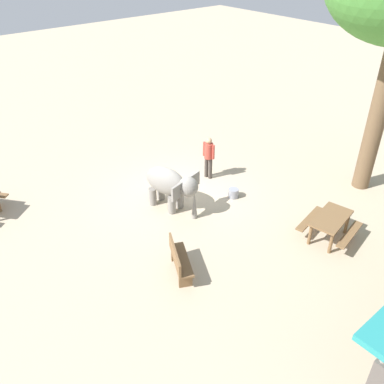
{
  "coord_description": "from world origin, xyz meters",
  "views": [
    {
      "loc": [
        7.55,
        9.71,
        7.96
      ],
      "look_at": [
        0.4,
        1.12,
        0.8
      ],
      "focal_mm": 38.73,
      "sensor_mm": 36.0,
      "label": 1
    }
  ],
  "objects": [
    {
      "name": "wooden_bench",
      "position": [
        2.49,
        3.09,
        0.47
      ],
      "size": [
        0.99,
        1.43,
        0.88
      ],
      "rotation": [
        0.0,
        0.0,
        1.1
      ],
      "color": "brown",
      "rests_on": "ground_plane"
    },
    {
      "name": "ground_plane",
      "position": [
        0.0,
        0.0,
        0.0
      ],
      "size": [
        60.0,
        60.0,
        0.0
      ],
      "primitive_type": "plane",
      "color": "#BAA88C"
    },
    {
      "name": "person_handler",
      "position": [
        -1.54,
        -0.25,
        0.95
      ],
      "size": [
        0.32,
        0.5,
        1.62
      ],
      "rotation": [
        0.0,
        0.0,
        0.21
      ],
      "color": "#3F3833",
      "rests_on": "ground_plane"
    },
    {
      "name": "elephant",
      "position": [
        0.75,
        0.45,
        0.91
      ],
      "size": [
        1.43,
        2.07,
        1.43
      ],
      "rotation": [
        0.0,
        0.0,
        1.8
      ],
      "color": "gray",
      "rests_on": "ground_plane"
    },
    {
      "name": "picnic_table_near",
      "position": [
        -1.89,
        4.78,
        0.59
      ],
      "size": [
        1.77,
        1.75,
        0.78
      ],
      "rotation": [
        0.0,
        0.0,
        3.34
      ],
      "color": "brown",
      "rests_on": "ground_plane"
    },
    {
      "name": "feed_bucket",
      "position": [
        -1.31,
        1.33,
        0.16
      ],
      "size": [
        0.36,
        0.36,
        0.32
      ],
      "primitive_type": "cylinder",
      "color": "gray",
      "rests_on": "ground_plane"
    }
  ]
}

